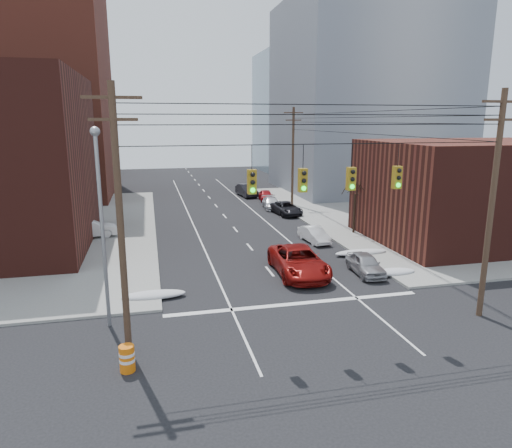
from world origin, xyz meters
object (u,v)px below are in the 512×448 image
parked_car_d (271,203)px  construction_barrel (127,358)px  lot_car_c (26,238)px  lot_car_d (10,221)px  lot_car_b (56,231)px  red_pickup (299,261)px  parked_car_c (286,208)px  parked_car_e (266,195)px  lot_car_a (90,229)px  parked_car_a (365,264)px  parked_car_f (246,190)px  parked_car_b (314,235)px

parked_car_d → construction_barrel: size_ratio=4.02×
lot_car_c → lot_car_d: 7.40m
lot_car_b → construction_barrel: size_ratio=4.37×
red_pickup → parked_car_c: (4.77, 18.29, -0.21)m
lot_car_c → parked_car_e: bearing=-74.8°
parked_car_c → construction_barrel: bearing=-123.8°
red_pickup → parked_car_d: red_pickup is taller
lot_car_d → red_pickup: bearing=-126.4°
lot_car_c → construction_barrel: bearing=-177.8°
lot_car_b → lot_car_d: bearing=25.0°
lot_car_a → parked_car_c: bearing=-83.1°
red_pickup → construction_barrel: (-10.13, -9.43, -0.32)m
lot_car_a → lot_car_d: 8.80m
parked_car_d → parked_car_e: bearing=88.5°
lot_car_a → lot_car_d: bearing=44.7°
parked_car_a → parked_car_d: bearing=94.0°
lot_car_b → lot_car_d: (-4.60, 4.64, 0.07)m
parked_car_e → construction_barrel: (-14.90, -36.25, -0.11)m
parked_car_e → parked_car_f: 4.17m
parked_car_b → parked_car_e: 19.60m
lot_car_c → parked_car_a: bearing=-136.9°
lot_car_d → lot_car_b: bearing=-132.5°
parked_car_c → parked_car_f: bearing=91.8°
lot_car_a → lot_car_b: size_ratio=0.95×
red_pickup → parked_car_b: bearing=64.9°
lot_car_b → red_pickup: bearing=-147.0°
parked_car_c → parked_car_e: bearing=84.4°
construction_barrel → lot_car_c: bearing=112.4°
parked_car_a → lot_car_b: lot_car_b is taller
parked_car_a → construction_barrel: 16.66m
parked_car_b → construction_barrel: 21.69m
parked_car_f → lot_car_b: parked_car_f is taller
lot_car_b → parked_car_f: bearing=-67.4°
red_pickup → lot_car_b: red_pickup is taller
parked_car_d → lot_car_c: (-22.44, -11.40, 0.25)m
parked_car_c → lot_car_d: 25.98m
parked_car_b → lot_car_d: (-24.92, 10.02, 0.25)m
parked_car_e → lot_car_b: 25.64m
parked_car_c → parked_car_d: (-0.66, 3.56, -0.04)m
lot_car_b → lot_car_c: size_ratio=0.94×
parked_car_b → lot_car_b: 21.02m
lot_car_c → parked_car_d: bearing=-83.2°
parked_car_c → lot_car_b: size_ratio=1.02×
lot_car_c → lot_car_d: (-2.87, 6.82, 0.00)m
parked_car_f → lot_car_c: size_ratio=0.96×
parked_car_b → parked_car_d: (0.38, 14.59, 0.01)m
construction_barrel → red_pickup: bearing=42.9°
parked_car_e → parked_car_a: bearing=-83.7°
construction_barrel → lot_car_d: bearing=112.5°
parked_car_a → parked_car_d: size_ratio=0.90×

